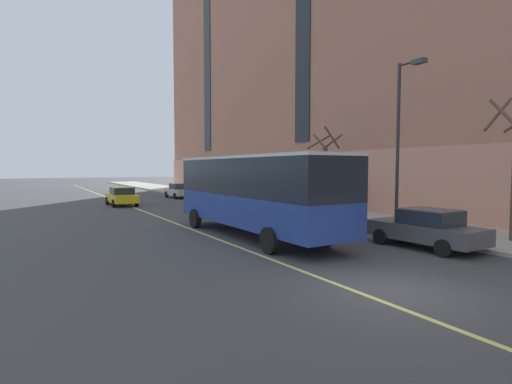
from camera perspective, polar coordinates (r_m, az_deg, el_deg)
name	(u,v)px	position (r m, az deg, el deg)	size (l,w,h in m)	color
ground_plane	(393,289)	(11.32, 18.93, -13.01)	(260.00, 260.00, 0.00)	#424244
sidewalk	(486,238)	(20.50, 30.06, -5.69)	(5.75, 160.00, 0.15)	#ADA89E
city_bus	(254,190)	(18.21, -0.32, 0.23)	(2.97, 11.54, 3.70)	navy
parked_car_silver_1	(216,197)	(32.96, -5.68, -0.69)	(2.08, 4.48, 1.56)	#B7B7BC
parked_car_white_2	(274,205)	(25.45, 2.59, -1.91)	(2.10, 4.67, 1.56)	silver
parked_car_champagne_3	(179,191)	(42.59, -11.01, 0.20)	(2.00, 4.35, 1.56)	#BCAD89
parked_car_darkgray_4	(426,228)	(17.19, 23.09, -4.80)	(2.14, 4.60, 1.56)	#4C4C51
taxi_cab	(122,196)	(35.38, -18.64, -0.57)	(2.06, 4.71, 1.56)	yellow
street_tree_far_uptown	(325,170)	(27.41, 9.86, 3.15)	(1.83, 1.80, 5.74)	brown
street_lamp	(402,131)	(20.11, 20.09, 8.22)	(0.36, 1.48, 7.91)	#2D2D30
fire_hydrant	(399,225)	(20.09, 19.80, -4.40)	(0.42, 0.24, 0.72)	red
lane_centerline	(296,269)	(12.84, 5.69, -10.84)	(0.16, 140.00, 0.01)	#E0D66B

